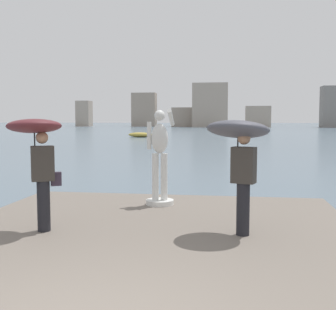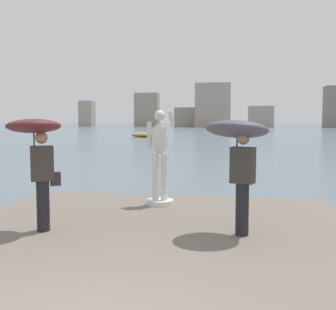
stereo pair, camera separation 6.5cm
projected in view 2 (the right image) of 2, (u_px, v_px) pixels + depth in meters
The scene contains 7 objects.
ground_plane at pixel (218, 142), 43.22m from camera, with size 400.00×400.00×0.00m, color slate.
pier at pixel (129, 274), 5.91m from camera, with size 7.25×10.29×0.40m, color #70665B.
statue_white_figure at pixel (160, 161), 9.64m from camera, with size 0.63×0.88×2.17m.
onlooker_left at pixel (37, 145), 7.32m from camera, with size 1.25×1.26×1.98m.
onlooker_right at pixel (239, 143), 7.10m from camera, with size 1.34×1.36×1.98m.
boat_far at pixel (143, 135), 54.38m from camera, with size 3.51×1.84×0.62m.
distant_skyline at pixel (241, 109), 120.99m from camera, with size 87.60×12.52×13.36m.
Camera 2 is at (1.40, -3.46, 2.35)m, focal length 45.71 mm.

